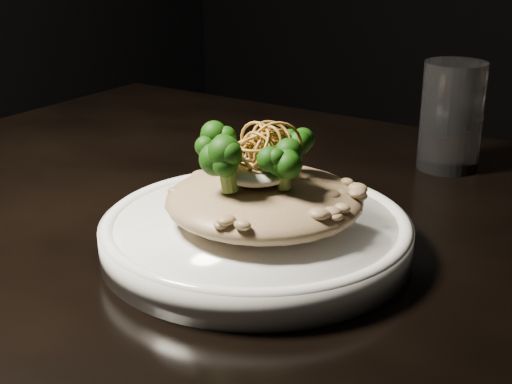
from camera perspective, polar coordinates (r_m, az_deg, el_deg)
table at (r=0.72m, az=2.04°, el=-8.77°), size 1.10×0.80×0.75m
plate at (r=0.63m, az=0.00°, el=-3.51°), size 0.27×0.27×0.03m
risotto at (r=0.61m, az=0.66°, el=-0.63°), size 0.17×0.17×0.04m
broccoli at (r=0.60m, az=-0.03°, el=2.89°), size 0.11×0.11×0.04m
cheese at (r=0.60m, az=-0.04°, el=1.59°), size 0.06×0.06×0.02m
shallots at (r=0.60m, az=0.27°, el=4.08°), size 0.05×0.05×0.03m
drinking_glass at (r=0.85m, az=15.37°, el=5.87°), size 0.08×0.08×0.12m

